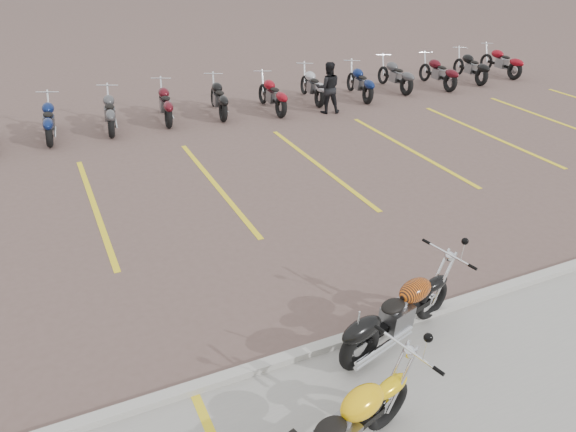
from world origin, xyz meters
The scene contains 6 objects.
ground centered at (0.00, 0.00, 0.00)m, with size 100.00×100.00×0.00m, color brown.
curb centered at (0.00, -2.00, 0.06)m, with size 60.00×0.18×0.12m, color #ADAAA3.
parking_stripes centered at (0.00, 4.00, 0.00)m, with size 38.00×5.50×0.01m, color yellow, non-canonical shape.
flame_cruiser centered at (0.58, -2.28, 0.47)m, with size 2.25×0.77×0.95m.
person_b centered at (4.94, 7.72, 0.79)m, with size 0.77×0.60×1.59m, color black.
bg_bike_row centered at (2.58, 8.93, 0.55)m, with size 22.23×2.04×1.10m.
Camera 1 is at (-3.44, -7.38, 5.45)m, focal length 35.00 mm.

